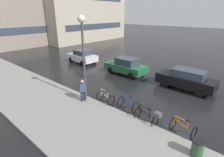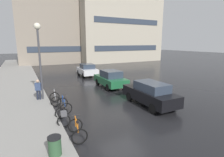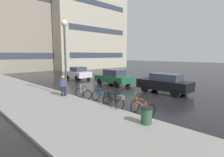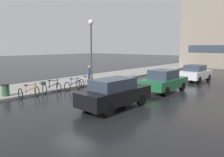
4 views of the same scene
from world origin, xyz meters
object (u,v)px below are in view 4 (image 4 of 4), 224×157
at_px(pedestrian, 89,74).
at_px(bicycle_nearest, 29,92).
at_px(car_black, 115,93).
at_px(trash_bin, 6,91).
at_px(car_white, 195,73).
at_px(streetlamp, 91,39).
at_px(bicycle_third, 73,85).
at_px(bicycle_second, 50,86).
at_px(bicycle_farthest, 87,82).
at_px(car_green, 164,81).

bearing_deg(pedestrian, bicycle_nearest, -80.59).
height_order(car_black, trash_bin, car_black).
xyz_separation_m(car_white, streetlamp, (-6.24, -7.73, 3.16)).
height_order(bicycle_third, car_white, car_white).
distance_m(bicycle_second, bicycle_third, 1.81).
relative_size(bicycle_farthest, car_black, 0.27).
bearing_deg(trash_bin, bicycle_nearest, 40.95).
xyz_separation_m(bicycle_second, trash_bin, (-0.87, -2.72, -0.04)).
relative_size(bicycle_farthest, trash_bin, 1.35).
bearing_deg(bicycle_third, trash_bin, -106.63).
bearing_deg(bicycle_third, bicycle_farthest, 99.24).
distance_m(bicycle_farthest, car_green, 6.20).
bearing_deg(car_white, bicycle_second, -115.10).
xyz_separation_m(bicycle_nearest, trash_bin, (-1.14, -0.99, 0.05)).
bearing_deg(car_green, car_white, 90.89).
distance_m(bicycle_second, car_green, 8.30).
bearing_deg(bicycle_nearest, car_green, 53.65).
distance_m(car_green, pedestrian, 6.75).
relative_size(bicycle_nearest, trash_bin, 1.37).
xyz_separation_m(bicycle_farthest, pedestrian, (-0.96, 1.14, 0.53)).
distance_m(bicycle_nearest, car_green, 9.43).
height_order(bicycle_farthest, trash_bin, bicycle_farthest).
xyz_separation_m(car_green, pedestrian, (-6.62, -1.34, 0.11)).
bearing_deg(car_black, car_green, 91.07).
xyz_separation_m(bicycle_nearest, bicycle_second, (-0.28, 1.72, 0.09)).
bearing_deg(car_black, pedestrian, 146.93).
height_order(streetlamp, trash_bin, streetlamp).
bearing_deg(bicycle_second, car_black, 1.41).
xyz_separation_m(bicycle_nearest, car_black, (5.69, 1.87, 0.44)).
bearing_deg(car_black, trash_bin, -157.28).
bearing_deg(pedestrian, bicycle_farthest, -50.00).
height_order(bicycle_third, bicycle_farthest, bicycle_farthest).
bearing_deg(streetlamp, car_green, 11.55).
xyz_separation_m(car_black, trash_bin, (-6.83, -2.86, -0.39)).
bearing_deg(streetlamp, trash_bin, -93.05).
distance_m(bicycle_farthest, car_white, 10.51).
height_order(bicycle_second, bicycle_farthest, bicycle_farthest).
relative_size(car_black, trash_bin, 4.99).
bearing_deg(bicycle_third, bicycle_nearest, -93.10).
bearing_deg(bicycle_third, pedestrian, 113.74).
relative_size(car_green, pedestrian, 2.50).
bearing_deg(car_black, car_white, 90.97).
relative_size(car_black, car_green, 1.07).
bearing_deg(car_green, bicycle_nearest, -126.35).
bearing_deg(bicycle_nearest, bicycle_farthest, 90.89).
bearing_deg(bicycle_farthest, bicycle_second, -93.33).
bearing_deg(car_green, bicycle_third, -142.64).
relative_size(bicycle_third, car_white, 0.31).
bearing_deg(pedestrian, trash_bin, -90.85).
bearing_deg(streetlamp, bicycle_second, -84.01).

